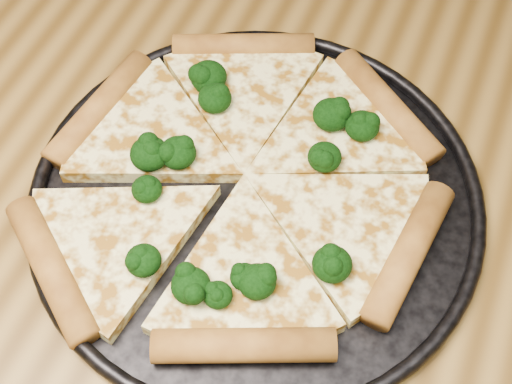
% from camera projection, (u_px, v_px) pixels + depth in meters
% --- Properties ---
extents(dining_table, '(1.20, 0.90, 0.75)m').
position_uv_depth(dining_table, '(148.00, 290.00, 0.69)').
color(dining_table, brown).
rests_on(dining_table, ground).
extents(pizza_pan, '(0.40, 0.40, 0.02)m').
position_uv_depth(pizza_pan, '(256.00, 197.00, 0.63)').
color(pizza_pan, black).
rests_on(pizza_pan, dining_table).
extents(pizza, '(0.36, 0.38, 0.03)m').
position_uv_depth(pizza, '(240.00, 178.00, 0.63)').
color(pizza, '#FCF59A').
rests_on(pizza, pizza_pan).
extents(broccoli_florets, '(0.22, 0.24, 0.03)m').
position_uv_depth(broccoli_florets, '(238.00, 172.00, 0.62)').
color(broccoli_florets, black).
rests_on(broccoli_florets, pizza).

